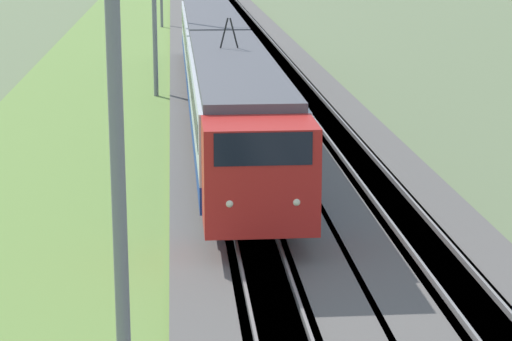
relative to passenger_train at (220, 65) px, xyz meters
name	(u,v)px	position (x,y,z in m)	size (l,w,h in m)	color
ballast_main	(208,66)	(15.24, 0.00, -2.15)	(240.00, 4.40, 0.30)	#605B56
ballast_adjacent	(280,66)	(15.24, -4.24, -2.15)	(240.00, 4.40, 0.30)	#605B56
track_main	(208,66)	(15.24, 0.00, -2.14)	(240.00, 1.57, 0.45)	#4C4238
track_adjacent	(280,65)	(15.24, -4.24, -2.14)	(240.00, 1.57, 0.45)	#4C4238
grass_verge	(116,69)	(15.24, 5.32, -2.24)	(240.00, 9.57, 0.12)	olive
passenger_train	(220,65)	(0.00, 0.00, 0.00)	(40.27, 2.86, 4.92)	red
catenary_mast_near	(121,148)	(-28.20, 2.80, 2.68)	(0.22, 2.56, 9.66)	slate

